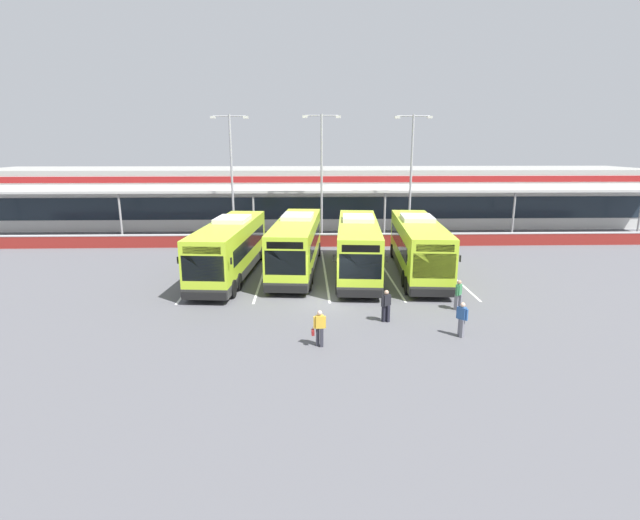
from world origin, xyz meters
TOP-DOWN VIEW (x-y plane):
  - ground_plane at (0.00, 0.00)m, footprint 200.00×200.00m
  - terminal_building at (-0.00, 26.91)m, footprint 70.00×13.00m
  - red_barrier_wall at (0.00, 14.50)m, footprint 60.00×0.40m
  - coach_bus_leftmost at (-6.27, 5.40)m, footprint 3.79×12.32m
  - coach_bus_left_centre at (-1.93, 6.53)m, footprint 3.79×12.32m
  - coach_bus_centre at (2.17, 5.57)m, footprint 3.79×12.32m
  - coach_bus_right_centre at (6.20, 5.56)m, footprint 3.79×12.32m
  - bay_stripe_far_west at (-8.40, 6.00)m, footprint 0.14×13.00m
  - bay_stripe_west at (-4.20, 6.00)m, footprint 0.14×13.00m
  - bay_stripe_mid_west at (0.00, 6.00)m, footprint 0.14×13.00m
  - bay_stripe_centre at (4.20, 6.00)m, footprint 0.14×13.00m
  - bay_stripe_mid_east at (8.40, 6.00)m, footprint 0.14×13.00m
  - pedestrian_with_handbag at (-0.75, -6.14)m, footprint 0.63×0.30m
  - pedestrian_in_dark_coat at (5.70, -5.29)m, footprint 0.43×0.46m
  - pedestrian_child at (2.60, -3.34)m, footprint 0.52×0.35m
  - pedestrian_near_bin at (6.68, -1.74)m, footprint 0.42×0.46m
  - lamp_post_west at (-7.78, 17.39)m, footprint 3.24×0.28m
  - lamp_post_centre at (0.11, 16.35)m, footprint 3.24×0.28m
  - lamp_post_east at (7.98, 16.70)m, footprint 3.24×0.28m

SIDE VIEW (x-z plane):
  - ground_plane at x=0.00m, z-range 0.00..0.00m
  - bay_stripe_far_west at x=-8.40m, z-range 0.00..0.01m
  - bay_stripe_west at x=-4.20m, z-range 0.00..0.01m
  - bay_stripe_mid_west at x=0.00m, z-range 0.00..0.01m
  - bay_stripe_centre at x=4.20m, z-range 0.00..0.01m
  - bay_stripe_mid_east at x=8.40m, z-range 0.00..0.01m
  - red_barrier_wall at x=0.00m, z-range 0.01..1.10m
  - pedestrian_with_handbag at x=-0.75m, z-range 0.05..1.67m
  - pedestrian_in_dark_coat at x=5.70m, z-range 0.06..1.68m
  - pedestrian_child at x=2.60m, z-range 0.06..1.68m
  - pedestrian_near_bin at x=6.68m, z-range 0.06..1.68m
  - coach_bus_leftmost at x=-6.27m, z-range -0.10..3.68m
  - coach_bus_left_centre at x=-1.93m, z-range -0.10..3.68m
  - coach_bus_centre at x=2.17m, z-range -0.10..3.68m
  - coach_bus_right_centre at x=6.20m, z-range -0.10..3.68m
  - terminal_building at x=0.00m, z-range 0.01..6.01m
  - lamp_post_west at x=-7.78m, z-range 0.79..11.79m
  - lamp_post_centre at x=0.11m, z-range 0.79..11.79m
  - lamp_post_east at x=7.98m, z-range 0.79..11.79m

